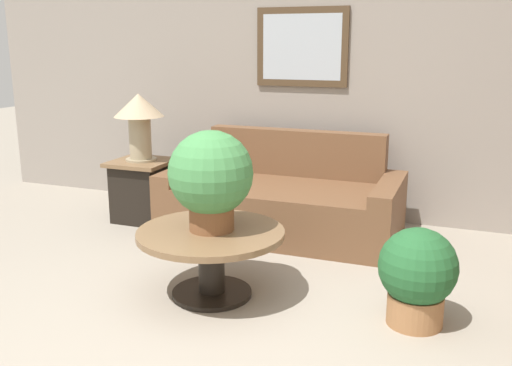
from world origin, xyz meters
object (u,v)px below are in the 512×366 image
(potted_plant_on_table, at_px, (211,177))
(potted_plant_floor, at_px, (417,274))
(table_lamp, at_px, (139,115))
(side_table, at_px, (143,190))
(couch_main, at_px, (283,202))
(coffee_table, at_px, (211,248))

(potted_plant_on_table, bearing_deg, potted_plant_floor, 2.51)
(table_lamp, bearing_deg, potted_plant_floor, -24.83)
(side_table, distance_m, potted_plant_on_table, 1.87)
(couch_main, xyz_separation_m, table_lamp, (-1.31, -0.14, 0.71))
(potted_plant_on_table, relative_size, potted_plant_floor, 1.09)
(potted_plant_floor, bearing_deg, coffee_table, -176.83)
(coffee_table, bearing_deg, table_lamp, 135.78)
(table_lamp, bearing_deg, couch_main, 6.10)
(couch_main, distance_m, side_table, 1.32)
(side_table, xyz_separation_m, potted_plant_on_table, (1.29, -1.24, 0.51))
(coffee_table, height_order, potted_plant_on_table, potted_plant_on_table)
(coffee_table, bearing_deg, side_table, 135.78)
(potted_plant_on_table, bearing_deg, side_table, 136.15)
(potted_plant_on_table, height_order, potted_plant_floor, potted_plant_on_table)
(coffee_table, relative_size, table_lamp, 1.56)
(table_lamp, height_order, potted_plant_floor, table_lamp)
(coffee_table, relative_size, potted_plant_on_table, 1.48)
(table_lamp, xyz_separation_m, potted_plant_floor, (2.57, -1.19, -0.66))
(couch_main, xyz_separation_m, coffee_table, (-0.02, -1.40, 0.05))
(table_lamp, distance_m, potted_plant_floor, 2.91)
(couch_main, xyz_separation_m, potted_plant_on_table, (-0.02, -1.38, 0.52))
(couch_main, relative_size, table_lamp, 3.27)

